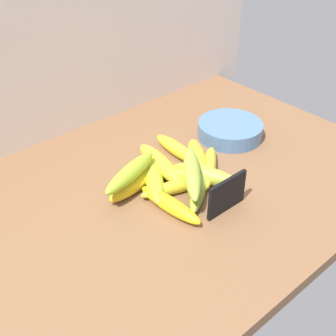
% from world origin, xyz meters
% --- Properties ---
extents(counter_top, '(1.10, 0.76, 0.03)m').
position_xyz_m(counter_top, '(0.00, 0.00, 0.01)').
color(counter_top, brown).
rests_on(counter_top, ground).
extents(back_wall, '(1.30, 0.02, 0.70)m').
position_xyz_m(back_wall, '(0.00, 0.39, 0.35)').
color(back_wall, beige).
rests_on(back_wall, ground).
extents(chalkboard_sign, '(0.11, 0.02, 0.08)m').
position_xyz_m(chalkboard_sign, '(0.02, -0.15, 0.07)').
color(chalkboard_sign, black).
rests_on(chalkboard_sign, counter_top).
extents(fruit_bowl, '(0.18, 0.18, 0.04)m').
position_xyz_m(fruit_bowl, '(0.26, 0.06, 0.05)').
color(fruit_bowl, '#4B70A0').
rests_on(fruit_bowl, counter_top).
extents(banana_0, '(0.12, 0.16, 0.04)m').
position_xyz_m(banana_0, '(0.02, -0.00, 0.05)').
color(banana_0, yellow).
rests_on(banana_0, counter_top).
extents(banana_1, '(0.18, 0.15, 0.03)m').
position_xyz_m(banana_1, '(0.02, -0.06, 0.05)').
color(banana_1, '#9BB739').
rests_on(banana_1, counter_top).
extents(banana_2, '(0.05, 0.18, 0.04)m').
position_xyz_m(banana_2, '(-0.08, -0.07, 0.05)').
color(banana_2, yellow).
rests_on(banana_2, counter_top).
extents(banana_3, '(0.14, 0.17, 0.04)m').
position_xyz_m(banana_3, '(0.09, 0.02, 0.05)').
color(banana_3, yellow).
rests_on(banana_3, counter_top).
extents(banana_4, '(0.08, 0.20, 0.04)m').
position_xyz_m(banana_4, '(0.01, 0.06, 0.05)').
color(banana_4, yellow).
rests_on(banana_4, counter_top).
extents(banana_5, '(0.13, 0.17, 0.04)m').
position_xyz_m(banana_5, '(-0.05, 0.02, 0.05)').
color(banana_5, '#A9BA2A').
rests_on(banana_5, counter_top).
extents(banana_6, '(0.11, 0.17, 0.04)m').
position_xyz_m(banana_6, '(0.06, -0.04, 0.05)').
color(banana_6, '#9CB536').
rests_on(banana_6, counter_top).
extents(banana_7, '(0.18, 0.09, 0.03)m').
position_xyz_m(banana_7, '(-0.02, -0.03, 0.05)').
color(banana_7, gold).
rests_on(banana_7, counter_top).
extents(banana_8, '(0.16, 0.06, 0.04)m').
position_xyz_m(banana_8, '(-0.09, 0.04, 0.05)').
color(banana_8, gold).
rests_on(banana_8, counter_top).
extents(banana_9, '(0.16, 0.14, 0.03)m').
position_xyz_m(banana_9, '(0.09, -0.02, 0.05)').
color(banana_9, gold).
rests_on(banana_9, counter_top).
extents(banana_10, '(0.05, 0.16, 0.04)m').
position_xyz_m(banana_10, '(0.09, 0.09, 0.05)').
color(banana_10, yellow).
rests_on(banana_10, counter_top).
extents(banana_11, '(0.16, 0.18, 0.04)m').
position_xyz_m(banana_11, '(0.01, -0.05, 0.08)').
color(banana_11, '#90AE3A').
rests_on(banana_11, banana_1).
extents(banana_12, '(0.18, 0.09, 0.04)m').
position_xyz_m(banana_12, '(-0.10, 0.04, 0.09)').
color(banana_12, '#94B02B').
rests_on(banana_12, banana_8).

